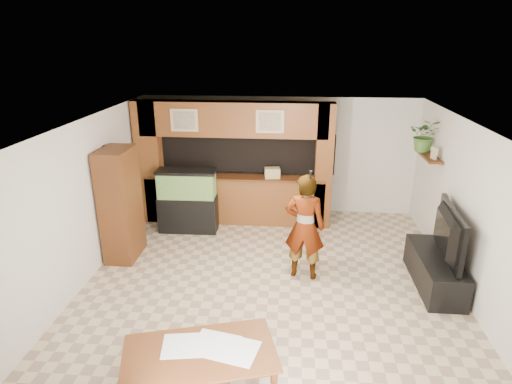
# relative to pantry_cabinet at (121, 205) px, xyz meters

# --- Properties ---
(floor) EXTENTS (6.50, 6.50, 0.00)m
(floor) POSITION_rel_pantry_cabinet_xyz_m (2.70, -0.77, -1.01)
(floor) COLOR #C9B28B
(floor) RESTS_ON ground
(ceiling) EXTENTS (6.50, 6.50, 0.00)m
(ceiling) POSITION_rel_pantry_cabinet_xyz_m (2.70, -0.77, 1.59)
(ceiling) COLOR white
(ceiling) RESTS_ON wall_back
(wall_back) EXTENTS (6.00, 0.00, 6.00)m
(wall_back) POSITION_rel_pantry_cabinet_xyz_m (2.70, 2.48, 0.29)
(wall_back) COLOR beige
(wall_back) RESTS_ON floor
(wall_left) EXTENTS (0.00, 6.50, 6.50)m
(wall_left) POSITION_rel_pantry_cabinet_xyz_m (-0.30, -0.77, 0.29)
(wall_left) COLOR beige
(wall_left) RESTS_ON floor
(wall_right) EXTENTS (0.00, 6.50, 6.50)m
(wall_right) POSITION_rel_pantry_cabinet_xyz_m (5.70, -0.77, 0.29)
(wall_right) COLOR beige
(wall_right) RESTS_ON floor
(partition) EXTENTS (4.20, 0.99, 2.60)m
(partition) POSITION_rel_pantry_cabinet_xyz_m (1.75, 1.86, 0.30)
(partition) COLOR brown
(partition) RESTS_ON floor
(wall_clock) EXTENTS (0.05, 0.25, 0.25)m
(wall_clock) POSITION_rel_pantry_cabinet_xyz_m (-0.27, 0.23, 0.89)
(wall_clock) COLOR black
(wall_clock) RESTS_ON wall_left
(wall_shelf) EXTENTS (0.25, 0.90, 0.04)m
(wall_shelf) POSITION_rel_pantry_cabinet_xyz_m (5.55, 1.18, 0.69)
(wall_shelf) COLOR #5F2E16
(wall_shelf) RESTS_ON wall_right
(pantry_cabinet) EXTENTS (0.51, 0.83, 2.02)m
(pantry_cabinet) POSITION_rel_pantry_cabinet_xyz_m (0.00, 0.00, 0.00)
(pantry_cabinet) COLOR #5F2E16
(pantry_cabinet) RESTS_ON floor
(trash_can) EXTENTS (0.32, 0.32, 0.59)m
(trash_can) POSITION_rel_pantry_cabinet_xyz_m (0.01, -0.17, -0.72)
(trash_can) COLOR #B2B2B7
(trash_can) RESTS_ON floor
(aquarium) EXTENTS (1.18, 0.44, 1.31)m
(aquarium) POSITION_rel_pantry_cabinet_xyz_m (0.90, 1.18, -0.37)
(aquarium) COLOR black
(aquarium) RESTS_ON floor
(tv_stand) EXTENTS (0.58, 1.58, 0.53)m
(tv_stand) POSITION_rel_pantry_cabinet_xyz_m (5.35, -0.52, -0.75)
(tv_stand) COLOR black
(tv_stand) RESTS_ON floor
(television) EXTENTS (0.31, 1.43, 0.82)m
(television) POSITION_rel_pantry_cabinet_xyz_m (5.35, -0.52, -0.07)
(television) COLOR black
(television) RESTS_ON tv_stand
(photo_frame) EXTENTS (0.07, 0.17, 0.22)m
(photo_frame) POSITION_rel_pantry_cabinet_xyz_m (5.55, 0.94, 0.82)
(photo_frame) COLOR tan
(photo_frame) RESTS_ON wall_shelf
(potted_plant) EXTENTS (0.70, 0.65, 0.63)m
(potted_plant) POSITION_rel_pantry_cabinet_xyz_m (5.52, 1.49, 1.03)
(potted_plant) COLOR #406D2B
(potted_plant) RESTS_ON wall_shelf
(person) EXTENTS (0.72, 0.53, 1.80)m
(person) POSITION_rel_pantry_cabinet_xyz_m (3.24, -0.42, -0.11)
(person) COLOR #977F52
(person) RESTS_ON floor
(microphone) EXTENTS (0.04, 0.10, 0.16)m
(microphone) POSITION_rel_pantry_cabinet_xyz_m (3.29, -0.58, 0.83)
(microphone) COLOR black
(microphone) RESTS_ON person
(dining_table) EXTENTS (1.84, 1.34, 0.58)m
(dining_table) POSITION_rel_pantry_cabinet_xyz_m (2.08, -3.12, -0.72)
(dining_table) COLOR #5F2E16
(dining_table) RESTS_ON floor
(newspaper_a) EXTENTS (0.68, 0.56, 0.01)m
(newspaper_a) POSITION_rel_pantry_cabinet_xyz_m (2.39, -3.01, -0.42)
(newspaper_a) COLOR silver
(newspaper_a) RESTS_ON dining_table
(newspaper_b) EXTENTS (0.62, 0.49, 0.01)m
(newspaper_b) POSITION_rel_pantry_cabinet_xyz_m (1.91, -3.00, -0.42)
(newspaper_b) COLOR silver
(newspaper_b) RESTS_ON dining_table
(newspaper_c) EXTENTS (0.56, 0.46, 0.01)m
(newspaper_c) POSITION_rel_pantry_cabinet_xyz_m (2.23, -2.92, -0.42)
(newspaper_c) COLOR silver
(newspaper_c) RESTS_ON dining_table
(counter_box) EXTENTS (0.34, 0.25, 0.21)m
(counter_box) POSITION_rel_pantry_cabinet_xyz_m (2.60, 1.68, 0.13)
(counter_box) COLOR tan
(counter_box) RESTS_ON partition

